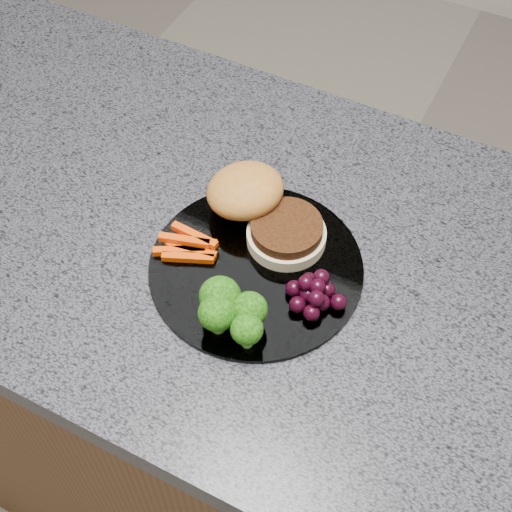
# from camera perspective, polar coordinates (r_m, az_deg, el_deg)

# --- Properties ---
(island_cabinet) EXTENTS (1.20, 0.60, 0.86)m
(island_cabinet) POSITION_cam_1_polar(r_m,az_deg,el_deg) (1.31, -2.55, -10.62)
(island_cabinet) COLOR brown
(island_cabinet) RESTS_ON ground
(countertop) EXTENTS (1.20, 0.60, 0.04)m
(countertop) POSITION_cam_1_polar(r_m,az_deg,el_deg) (0.92, -3.55, 1.76)
(countertop) COLOR #50505A
(countertop) RESTS_ON island_cabinet
(plate) EXTENTS (0.26, 0.26, 0.01)m
(plate) POSITION_cam_1_polar(r_m,az_deg,el_deg) (0.86, 0.00, -0.91)
(plate) COLOR white
(plate) RESTS_ON countertop
(burger) EXTENTS (0.19, 0.15, 0.05)m
(burger) POSITION_cam_1_polar(r_m,az_deg,el_deg) (0.89, 0.28, 3.89)
(burger) COLOR beige
(burger) RESTS_ON plate
(carrot_sticks) EXTENTS (0.08, 0.06, 0.02)m
(carrot_sticks) POSITION_cam_1_polar(r_m,az_deg,el_deg) (0.87, -5.45, 0.81)
(carrot_sticks) COLOR #E64403
(carrot_sticks) RESTS_ON plate
(broccoli) EXTENTS (0.09, 0.07, 0.06)m
(broccoli) POSITION_cam_1_polar(r_m,az_deg,el_deg) (0.79, -2.07, -4.29)
(broccoli) COLOR #629435
(broccoli) RESTS_ON plate
(grape_bunch) EXTENTS (0.07, 0.06, 0.03)m
(grape_bunch) POSITION_cam_1_polar(r_m,az_deg,el_deg) (0.82, 4.66, -3.00)
(grape_bunch) COLOR black
(grape_bunch) RESTS_ON plate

